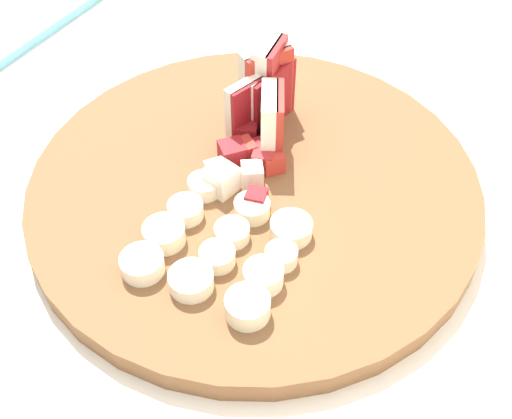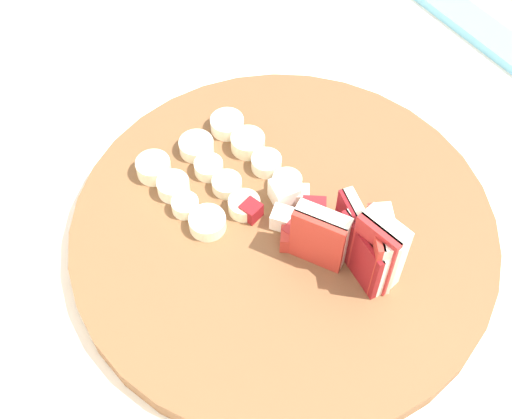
# 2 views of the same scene
# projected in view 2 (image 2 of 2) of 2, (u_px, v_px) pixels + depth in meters

# --- Properties ---
(cutting_board) EXTENTS (0.34, 0.34, 0.02)m
(cutting_board) POSITION_uv_depth(u_px,v_px,m) (282.00, 233.00, 0.58)
(cutting_board) COLOR brown
(cutting_board) RESTS_ON tiled_countertop
(apple_wedge_fan) EXTENTS (0.08, 0.06, 0.07)m
(apple_wedge_fan) POSITION_uv_depth(u_px,v_px,m) (360.00, 245.00, 0.52)
(apple_wedge_fan) COLOR #B22D23
(apple_wedge_fan) RESTS_ON cutting_board
(apple_dice_pile) EXTENTS (0.08, 0.06, 0.02)m
(apple_dice_pile) POSITION_uv_depth(u_px,v_px,m) (301.00, 217.00, 0.56)
(apple_dice_pile) COLOR #B22D23
(apple_dice_pile) RESTS_ON cutting_board
(banana_slice_rows) EXTENTS (0.11, 0.11, 0.02)m
(banana_slice_rows) POSITION_uv_depth(u_px,v_px,m) (216.00, 171.00, 0.59)
(banana_slice_rows) COLOR white
(banana_slice_rows) RESTS_ON cutting_board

